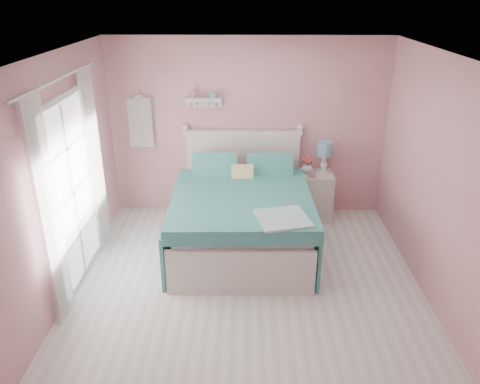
{
  "coord_description": "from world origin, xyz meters",
  "views": [
    {
      "loc": [
        -0.01,
        -4.35,
        3.19
      ],
      "look_at": [
        -0.1,
        1.2,
        0.75
      ],
      "focal_mm": 35.0,
      "sensor_mm": 36.0,
      "label": 1
    }
  ],
  "objects_px": {
    "teacup": "(312,175)",
    "vase": "(307,167)",
    "table_lamp": "(325,151)",
    "bed": "(242,217)",
    "nightstand": "(315,196)"
  },
  "relations": [
    {
      "from": "teacup",
      "to": "table_lamp",
      "type": "bearing_deg",
      "value": 50.18
    },
    {
      "from": "bed",
      "to": "vase",
      "type": "xyz_separation_m",
      "value": [
        0.93,
        0.86,
        0.37
      ]
    },
    {
      "from": "table_lamp",
      "to": "vase",
      "type": "height_order",
      "value": "table_lamp"
    },
    {
      "from": "nightstand",
      "to": "vase",
      "type": "relative_size",
      "value": 4.21
    },
    {
      "from": "vase",
      "to": "bed",
      "type": "bearing_deg",
      "value": -137.18
    },
    {
      "from": "bed",
      "to": "teacup",
      "type": "relative_size",
      "value": 24.08
    },
    {
      "from": "bed",
      "to": "table_lamp",
      "type": "xyz_separation_m",
      "value": [
        1.18,
        0.93,
        0.6
      ]
    },
    {
      "from": "table_lamp",
      "to": "teacup",
      "type": "xyz_separation_m",
      "value": [
        -0.19,
        -0.23,
        -0.28
      ]
    },
    {
      "from": "vase",
      "to": "teacup",
      "type": "height_order",
      "value": "vase"
    },
    {
      "from": "table_lamp",
      "to": "bed",
      "type": "bearing_deg",
      "value": -141.76
    },
    {
      "from": "bed",
      "to": "table_lamp",
      "type": "distance_m",
      "value": 1.62
    },
    {
      "from": "nightstand",
      "to": "vase",
      "type": "bearing_deg",
      "value": 174.37
    },
    {
      "from": "nightstand",
      "to": "teacup",
      "type": "height_order",
      "value": "teacup"
    },
    {
      "from": "teacup",
      "to": "vase",
      "type": "bearing_deg",
      "value": 108.71
    },
    {
      "from": "table_lamp",
      "to": "vase",
      "type": "relative_size",
      "value": 2.67
    }
  ]
}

